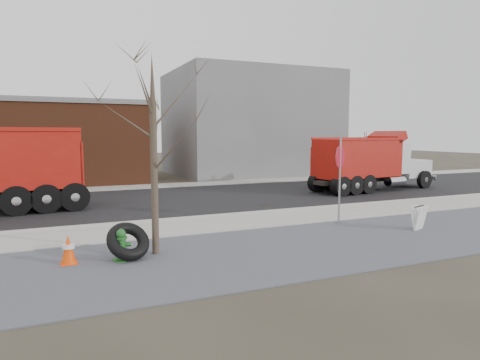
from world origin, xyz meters
name	(u,v)px	position (x,y,z in m)	size (l,w,h in m)	color
ground	(231,225)	(0.00, 0.00, 0.00)	(120.00, 120.00, 0.00)	#383328
gravel_verge	(279,249)	(0.00, -3.50, 0.01)	(60.00, 5.00, 0.03)	slate
sidewalk	(228,223)	(0.00, 0.25, 0.03)	(60.00, 2.50, 0.06)	#9E9B93
curb	(215,216)	(0.00, 1.55, 0.06)	(60.00, 0.15, 0.11)	#9E9B93
road	(181,200)	(0.00, 6.30, 0.01)	(60.00, 9.40, 0.02)	black
far_sidewalk	(155,186)	(0.00, 12.00, 0.03)	(60.00, 2.00, 0.06)	#9E9B93
building_grey	(249,124)	(9.00, 18.00, 4.00)	(12.00, 10.00, 8.00)	gray
bare_tree	(153,128)	(-3.20, -2.60, 3.30)	(3.20, 3.20, 5.20)	#382D23
fire_hydrant	(121,247)	(-4.11, -2.87, 0.38)	(0.46, 0.45, 0.83)	#296C2B
truck_tire	(128,241)	(-3.93, -2.80, 0.48)	(1.31, 1.23, 0.99)	black
stop_sign	(340,166)	(3.60, -1.29, 2.04)	(0.71, 0.46, 3.03)	gray
sandwich_board	(419,218)	(5.33, -3.24, 0.43)	(0.66, 0.52, 0.80)	white
traffic_cone_far	(68,250)	(-5.33, -2.63, 0.37)	(0.38, 0.38, 0.74)	#FF4608
dump_truck_red_a	(370,161)	(10.65, 5.42, 1.67)	(8.20, 3.14, 3.28)	black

